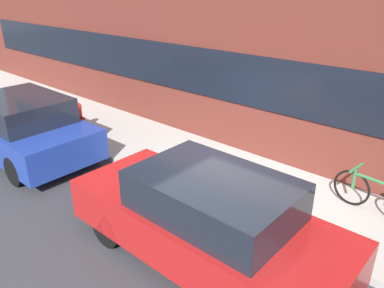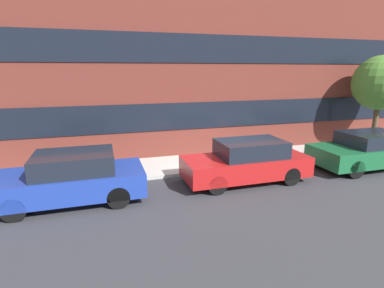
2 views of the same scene
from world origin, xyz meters
name	(u,v)px [view 2 (image 2 of 2)]	position (x,y,z in m)	size (l,w,h in m)	color
ground_plane	(221,173)	(0.00, 0.00, 0.00)	(56.00, 56.00, 0.00)	#333338
sidewalk_strip	(210,162)	(0.00, 1.12, 0.06)	(28.00, 2.25, 0.12)	#B2AFA8
rowhouse_facade	(198,59)	(0.00, 2.69, 4.03)	(28.00, 1.02, 8.04)	maroon
parked_car_blue	(71,178)	(-4.91, -1.05, 0.70)	(4.02, 1.76, 1.41)	#1E3899
parked_car_red	(247,162)	(0.46, -1.05, 0.69)	(4.10, 1.61, 1.39)	#AD1919
parked_car_green	(368,150)	(5.51, -1.05, 0.68)	(4.19, 1.81, 1.35)	#195B33
fire_hydrant	(71,168)	(-5.05, 0.48, 0.50)	(0.51, 0.28, 0.76)	red
bicycle	(250,145)	(1.96, 1.56, 0.49)	(1.51, 0.44, 0.74)	black
street_tree	(381,83)	(7.75, 0.79, 3.04)	(2.36, 2.36, 4.12)	brown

